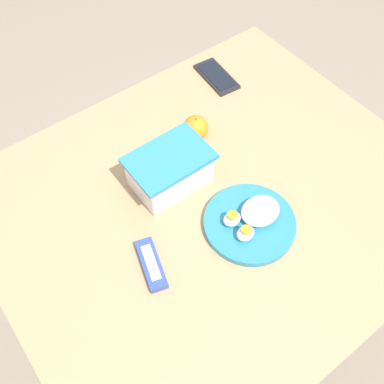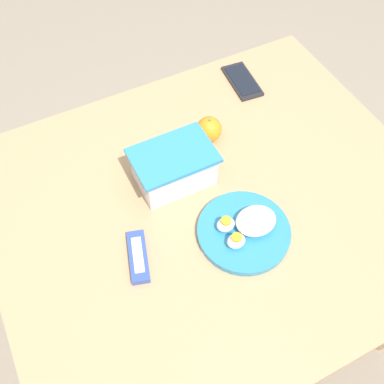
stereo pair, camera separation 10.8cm
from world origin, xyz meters
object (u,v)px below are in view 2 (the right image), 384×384
(rice_plate, at_px, (245,229))
(cell_phone, at_px, (242,81))
(candy_bar, at_px, (138,257))
(orange_fruit, at_px, (209,129))
(food_container, at_px, (174,168))

(rice_plate, xyz_separation_m, cell_phone, (0.26, 0.45, -0.01))
(rice_plate, distance_m, candy_bar, 0.25)
(orange_fruit, distance_m, candy_bar, 0.40)
(food_container, distance_m, rice_plate, 0.23)
(food_container, xyz_separation_m, rice_plate, (0.08, -0.22, -0.03))
(orange_fruit, relative_size, rice_plate, 0.31)
(orange_fruit, distance_m, rice_plate, 0.31)
(food_container, height_order, orange_fruit, food_container)
(food_container, bearing_deg, orange_fruit, 30.40)
(food_container, xyz_separation_m, cell_phone, (0.34, 0.23, -0.04))
(orange_fruit, height_order, candy_bar, orange_fruit)
(rice_plate, distance_m, cell_phone, 0.52)
(orange_fruit, bearing_deg, food_container, -149.60)
(orange_fruit, bearing_deg, rice_plate, -101.99)
(rice_plate, bearing_deg, cell_phone, 60.21)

